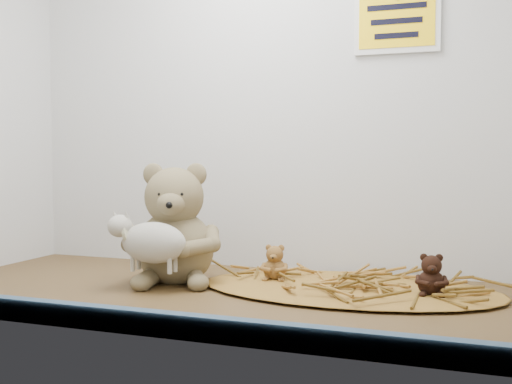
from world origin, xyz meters
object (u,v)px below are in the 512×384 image
(toy_lamb, at_px, (154,243))
(mini_teddy_tan, at_px, (275,261))
(main_teddy, at_px, (175,223))
(mini_teddy_brown, at_px, (431,273))

(toy_lamb, bearing_deg, mini_teddy_tan, 35.60)
(main_teddy, xyz_separation_m, mini_teddy_tan, (0.20, 0.05, -0.08))
(toy_lamb, relative_size, mini_teddy_brown, 2.31)
(toy_lamb, bearing_deg, main_teddy, 90.00)
(mini_teddy_tan, distance_m, mini_teddy_brown, 0.32)
(main_teddy, bearing_deg, mini_teddy_tan, -4.85)
(main_teddy, distance_m, mini_teddy_brown, 0.52)
(toy_lamb, xyz_separation_m, mini_teddy_tan, (0.20, 0.14, -0.05))
(mini_teddy_brown, bearing_deg, mini_teddy_tan, 164.75)
(mini_teddy_tan, xyz_separation_m, mini_teddy_brown, (0.32, -0.04, 0.00))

